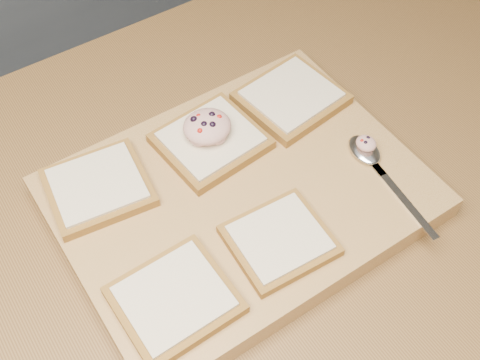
# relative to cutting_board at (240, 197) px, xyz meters

# --- Properties ---
(island_counter) EXTENTS (2.00, 0.80, 0.90)m
(island_counter) POSITION_rel_cutting_board_xyz_m (-0.04, 0.01, -0.46)
(island_counter) COLOR slate
(island_counter) RESTS_ON ground
(cutting_board) EXTENTS (0.45, 0.34, 0.04)m
(cutting_board) POSITION_rel_cutting_board_xyz_m (0.00, 0.00, 0.00)
(cutting_board) COLOR #AF824B
(cutting_board) RESTS_ON island_counter
(bread_far_left) EXTENTS (0.14, 0.13, 0.02)m
(bread_far_left) POSITION_rel_cutting_board_xyz_m (-0.15, 0.10, 0.03)
(bread_far_left) COLOR olive
(bread_far_left) RESTS_ON cutting_board
(bread_far_center) EXTENTS (0.14, 0.13, 0.02)m
(bread_far_center) POSITION_rel_cutting_board_xyz_m (0.01, 0.08, 0.03)
(bread_far_center) COLOR olive
(bread_far_center) RESTS_ON cutting_board
(bread_far_right) EXTENTS (0.14, 0.13, 0.02)m
(bread_far_right) POSITION_rel_cutting_board_xyz_m (0.15, 0.09, 0.03)
(bread_far_right) COLOR olive
(bread_far_right) RESTS_ON cutting_board
(bread_near_left) EXTENTS (0.13, 0.12, 0.02)m
(bread_near_left) POSITION_rel_cutting_board_xyz_m (-0.15, -0.09, 0.03)
(bread_near_left) COLOR olive
(bread_near_left) RESTS_ON cutting_board
(bread_near_center) EXTENTS (0.12, 0.11, 0.02)m
(bread_near_center) POSITION_rel_cutting_board_xyz_m (-0.01, -0.09, 0.03)
(bread_near_center) COLOR olive
(bread_near_center) RESTS_ON cutting_board
(tuna_salad_dollop) EXTENTS (0.06, 0.06, 0.03)m
(tuna_salad_dollop) POSITION_rel_cutting_board_xyz_m (0.01, 0.09, 0.05)
(tuna_salad_dollop) COLOR #D49A88
(tuna_salad_dollop) RESTS_ON bread_far_center
(spoon) EXTENTS (0.04, 0.18, 0.01)m
(spoon) POSITION_rel_cutting_board_xyz_m (0.17, -0.06, 0.02)
(spoon) COLOR silver
(spoon) RESTS_ON cutting_board
(spoon_salad) EXTENTS (0.03, 0.03, 0.02)m
(spoon_salad) POSITION_rel_cutting_board_xyz_m (0.17, -0.04, 0.04)
(spoon_salad) COLOR #D49A88
(spoon_salad) RESTS_ON spoon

